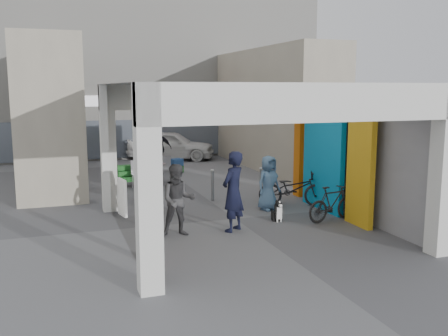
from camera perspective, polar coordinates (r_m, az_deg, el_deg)
name	(u,v)px	position (r m, az deg, el deg)	size (l,w,h in m)	color
ground	(235,219)	(13.19, 1.28, -5.82)	(90.00, 90.00, 0.00)	#5E5E63
arcade_canopy	(268,134)	(12.24, 5.03, 3.93)	(6.40, 6.45, 6.40)	silver
far_building	(141,76)	(26.32, -9.51, 10.31)	(18.00, 4.08, 8.00)	silver
plaza_bldg_left	(49,113)	(19.47, -19.34, 5.97)	(2.00, 9.00, 5.00)	#ADA490
plaza_bldg_right	(273,109)	(21.42, 5.65, 6.69)	(2.00, 9.00, 5.00)	#ADA490
bollard_left	(154,188)	(15.07, -7.96, -2.32)	(0.09, 0.09, 0.87)	gray
bollard_center	(213,185)	(15.17, -1.32, -2.01)	(0.09, 0.09, 0.94)	gray
bollard_right	(261,183)	(15.77, 4.25, -1.67)	(0.09, 0.09, 0.91)	gray
advert_board_near	(149,238)	(9.97, -8.54, -7.88)	(0.17, 0.56, 1.00)	white
advert_board_far	(122,197)	(13.68, -11.54, -3.28)	(0.19, 0.56, 1.00)	white
cafe_set	(150,175)	(17.86, -8.46, -0.85)	(1.57, 1.27, 0.95)	#9A9A9F
produce_stand	(131,178)	(17.79, -10.57, -1.11)	(1.09, 0.59, 0.72)	black
crate_stack	(177,166)	(20.35, -5.43, 0.28)	(0.54, 0.48, 0.56)	#17511D
border_collie	(277,212)	(12.99, 6.11, -5.04)	(0.22, 0.43, 0.59)	black
man_with_dog	(233,192)	(11.88, 1.05, -2.70)	(0.71, 0.46, 1.94)	black
man_back_turned	(178,200)	(11.57, -5.25, -3.69)	(0.82, 0.64, 1.68)	#3B3B3D
man_elderly	(268,183)	(14.06, 5.10, -1.70)	(0.75, 0.49, 1.54)	#5479A3
man_crates	(159,148)	(21.34, -7.39, 2.26)	(1.02, 0.43, 1.75)	black
bicycle_front	(293,189)	(14.57, 7.90, -2.36)	(0.69, 1.98, 1.04)	black
bicycle_rear	(333,203)	(13.17, 12.30, -3.98)	(0.44, 1.54, 0.93)	black
white_van	(171,145)	(24.02, -6.10, 2.63)	(1.65, 4.10, 1.40)	white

